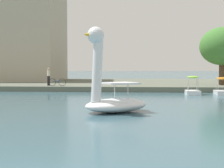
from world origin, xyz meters
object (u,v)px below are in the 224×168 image
object	(u,v)px
pedal_boat_lime	(193,89)
pedal_boat_orange	(222,89)
tree_broadleaf_right	(222,46)
person_on_path	(49,76)
tree_sapling_by_fence	(16,50)
swan_boat	(112,93)
bicycle_parked	(57,82)

from	to	relation	value
pedal_boat_lime	pedal_boat_orange	distance (m)	2.48
tree_broadleaf_right	person_on_path	world-z (taller)	tree_broadleaf_right
pedal_boat_lime	tree_broadleaf_right	xyz separation A→B (m)	(4.05, 6.44, 3.97)
pedal_boat_lime	tree_sapling_by_fence	xyz separation A→B (m)	(-20.91, 15.12, 4.32)
swan_boat	tree_sapling_by_fence	size ratio (longest dim) A/B	0.59
swan_boat	bicycle_parked	bearing A→B (deg)	114.29
bicycle_parked	pedal_boat_orange	bearing A→B (deg)	-11.46
pedal_boat_orange	person_on_path	bearing A→B (deg)	167.16
swan_boat	tree_broadleaf_right	distance (m)	20.23
tree_sapling_by_fence	bicycle_parked	distance (m)	15.24
swan_boat	pedal_boat_orange	xyz separation A→B (m)	(8.24, 11.19, -0.50)
swan_boat	tree_broadleaf_right	size ratio (longest dim) A/B	0.69
bicycle_parked	tree_sapling_by_fence	bearing A→B (deg)	126.38
swan_boat	bicycle_parked	xyz separation A→B (m)	(-6.39, 14.16, -0.10)
tree_sapling_by_fence	swan_boat	bearing A→B (deg)	-59.83
swan_boat	pedal_boat_orange	world-z (taller)	swan_boat
pedal_boat_lime	swan_boat	bearing A→B (deg)	-117.96
tree_sapling_by_fence	person_on_path	size ratio (longest dim) A/B	3.92
swan_boat	pedal_boat_orange	size ratio (longest dim) A/B	2.26
pedal_boat_orange	person_on_path	world-z (taller)	person_on_path
tree_broadleaf_right	person_on_path	bearing A→B (deg)	-171.49
person_on_path	bicycle_parked	world-z (taller)	person_on_path
swan_boat	person_on_path	world-z (taller)	swan_boat
pedal_boat_orange	bicycle_parked	xyz separation A→B (m)	(-14.63, 2.97, 0.40)
pedal_boat_lime	bicycle_parked	distance (m)	12.61
pedal_boat_orange	bicycle_parked	size ratio (longest dim) A/B	1.08
pedal_boat_orange	tree_broadleaf_right	distance (m)	7.48
pedal_boat_orange	person_on_path	size ratio (longest dim) A/B	1.03
pedal_boat_orange	tree_broadleaf_right	xyz separation A→B (m)	(1.59, 6.15, 3.95)
tree_broadleaf_right	tree_sapling_by_fence	size ratio (longest dim) A/B	0.86
swan_boat	tree_sapling_by_fence	world-z (taller)	tree_sapling_by_fence
tree_sapling_by_fence	person_on_path	distance (m)	14.05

